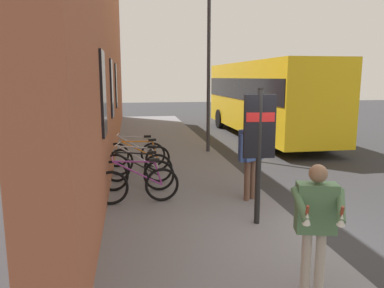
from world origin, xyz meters
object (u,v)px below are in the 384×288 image
Objects in this scene: pedestrian_crossing_street at (251,150)px; tourist_with_hotdogs at (316,216)px; bicycle_under_window at (140,159)px; bicycle_beside_lamp at (136,174)px; bicycle_nearest_sign at (137,185)px; city_bus at (264,95)px; street_lamp at (209,55)px; bicycle_far_end at (135,154)px; transit_info_sign at (259,135)px; bicycle_leaning_wall at (138,167)px.

pedestrian_crossing_street is 3.59m from tourist_with_hotdogs.
bicycle_beside_lamp is at bearing 175.78° from bicycle_under_window.
bicycle_nearest_sign is at bearing 86.41° from pedestrian_crossing_street.
bicycle_under_window is at bearing -4.22° from bicycle_beside_lamp.
city_bus is 5.07m from street_lamp.
bicycle_far_end is 8.17m from city_bus.
transit_info_sign is 0.42× the size of street_lamp.
transit_info_sign is 0.23× the size of city_bus.
bicycle_far_end is 0.17× the size of city_bus.
tourist_with_hotdogs is (-6.20, -1.89, 0.60)m from bicycle_under_window.
bicycle_nearest_sign is at bearing 146.10° from city_bus.
pedestrian_crossing_street is (-0.15, -2.38, 0.69)m from bicycle_nearest_sign.
bicycle_beside_lamp is 1.02× the size of bicycle_under_window.
street_lamp reaches higher than tourist_with_hotdogs.
bicycle_beside_lamp is 1.00× the size of bicycle_far_end.
transit_info_sign reaches higher than pedestrian_crossing_street.
bicycle_leaning_wall is at bearing 53.14° from pedestrian_crossing_street.
city_bus reaches higher than bicycle_far_end.
pedestrian_crossing_street is at bearing 177.82° from street_lamp.
bicycle_leaning_wall is at bearing 140.74° from city_bus.
transit_info_sign is 6.93m from street_lamp.
bicycle_far_end is 5.30m from transit_info_sign.
bicycle_beside_lamp is 0.17× the size of city_bus.
pedestrian_crossing_street is (-2.63, -2.26, 0.69)m from bicycle_under_window.
bicycle_beside_lamp is (0.87, 0.00, 0.00)m from bicycle_nearest_sign.
transit_info_sign reaches higher than bicycle_far_end.
city_bus reaches higher than bicycle_nearest_sign.
bicycle_leaning_wall is (0.73, -0.04, 0.00)m from bicycle_beside_lamp.
pedestrian_crossing_street is at bearing 158.52° from city_bus.
transit_info_sign is at bearing -146.21° from bicycle_leaning_wall.
pedestrian_crossing_street is at bearing -113.19° from bicycle_beside_lamp.
street_lamp is at bearing -2.18° from pedestrian_crossing_street.
street_lamp is (1.97, -2.58, 2.94)m from bicycle_far_end.
bicycle_leaning_wall is 1.65m from bicycle_far_end.
bicycle_under_window is 0.16× the size of city_bus.
transit_info_sign is at bearing 175.79° from street_lamp.
pedestrian_crossing_street is at bearing -145.15° from bicycle_far_end.
transit_info_sign is at bearing -124.94° from bicycle_nearest_sign.
bicycle_far_end is at bearing -0.12° from bicycle_nearest_sign.
transit_info_sign is (-3.94, -1.97, 1.21)m from bicycle_under_window.
bicycle_nearest_sign is 0.74× the size of transit_info_sign.
bicycle_nearest_sign is 6.53m from street_lamp.
pedestrian_crossing_street reaches higher than bicycle_under_window.
bicycle_nearest_sign is 1.00× the size of pedestrian_crossing_street.
bicycle_nearest_sign is at bearing 179.88° from bicycle_far_end.
bicycle_nearest_sign is 2.48m from pedestrian_crossing_street.
bicycle_leaning_wall is 1.09× the size of tourist_with_hotdogs.
bicycle_beside_lamp is at bearing 176.82° from bicycle_leaning_wall.
bicycle_nearest_sign is at bearing 55.06° from transit_info_sign.
city_bus is (8.75, -5.88, 1.41)m from bicycle_nearest_sign.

